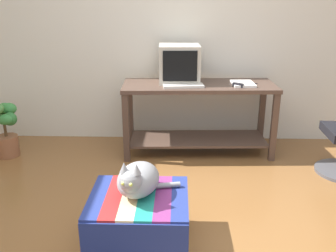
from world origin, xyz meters
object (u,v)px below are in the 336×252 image
Objects in this scene: stapler at (238,85)px; tv_monitor at (179,64)px; potted_plant at (5,127)px; book at (243,84)px; desk at (198,106)px; ottoman_with_blanket at (139,220)px; cat at (138,180)px; keyboard at (183,86)px.

tv_monitor is at bearing 109.11° from stapler.
stapler reaches higher than potted_plant.
desk is at bearing 173.87° from book.
book is 1.91m from ottoman_with_blanket.
potted_plant reaches higher than ottoman_with_blanket.
ottoman_with_blanket is at bearing -108.61° from desk.
desk is 2.02m from potted_plant.
cat is 2.09m from potted_plant.
keyboard is 0.67× the size of potted_plant.
desk is at bearing 4.88° from potted_plant.
tv_monitor is 1.75m from cat.
book reaches higher than desk.
keyboard is at bearing 78.35° from ottoman_with_blanket.
tv_monitor reaches higher than desk.
book is 2.51× the size of stapler.
tv_monitor is at bearing 167.29° from book.
stapler is at bearing 73.51° from cat.
book is (0.61, 0.11, -0.00)m from keyboard.
book is 1.83m from cat.
stapler is at bearing -20.66° from desk.
desk is 1.65m from cat.
ottoman_with_blanket is at bearing -122.97° from book.
ottoman_with_blanket is (-0.91, -1.57, -0.58)m from book.
keyboard is at bearing 130.05° from stapler.
potted_plant is at bearing 130.13° from stapler.
tv_monitor is 1.92m from potted_plant.
desk is 2.63× the size of potted_plant.
cat is 0.75× the size of potted_plant.
cat is (-0.47, -1.58, -0.04)m from desk.
cat is 4.10× the size of stapler.
tv_monitor reaches higher than potted_plant.
book is at bearing -12.08° from tv_monitor.
stapler is (0.38, -0.13, 0.26)m from desk.
tv_monitor is 0.64m from stapler.
tv_monitor is 0.66× the size of ottoman_with_blanket.
stapler reaches higher than ottoman_with_blanket.
cat is at bearing -109.17° from keyboard.
potted_plant is (-1.54, 1.43, 0.13)m from ottoman_with_blanket.
book is 2.49m from potted_plant.
stapler is at bearing 60.21° from ottoman_with_blanket.
keyboard reaches higher than book.
desk is 0.48m from tv_monitor.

